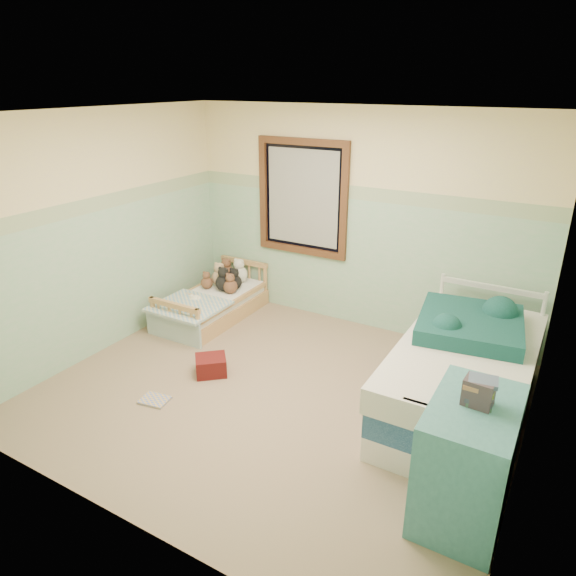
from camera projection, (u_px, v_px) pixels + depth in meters
The scene contains 30 objects.
floor at pixel (277, 394), 4.88m from camera, with size 4.20×3.60×0.02m, color #70604B.
ceiling at pixel (274, 112), 3.93m from camera, with size 4.20×3.60×0.02m, color white.
wall_back at pixel (358, 221), 5.85m from camera, with size 4.20×0.04×2.50m, color beige.
wall_front at pixel (112, 361), 2.96m from camera, with size 4.20×0.04×2.50m, color beige.
wall_left at pixel (103, 234), 5.38m from camera, with size 0.04×3.60×2.50m, color beige.
wall_right at pixel (546, 322), 3.43m from camera, with size 0.04×3.60×2.50m, color beige.
wainscot_mint at pixel (355, 264), 6.03m from camera, with size 4.20×0.01×1.50m, color #81BA91.
border_strip at pixel (359, 193), 5.72m from camera, with size 4.20×0.01×0.15m, color #5A8358.
window_frame at pixel (302, 198), 6.07m from camera, with size 1.16×0.06×1.36m, color #462613.
window_blinds at pixel (303, 198), 6.08m from camera, with size 0.92×0.01×1.12m, color #B5B6AD.
toddler_bed_frame at pixel (214, 310), 6.40m from camera, with size 0.71×1.43×0.18m, color olive.
toddler_mattress at pixel (213, 299), 6.34m from camera, with size 0.65×1.37×0.12m, color white.
patchwork_quilt at pixel (189, 306), 5.96m from camera, with size 0.78×0.71×0.03m, color #5F94C1.
plush_bed_brown at pixel (227, 272), 6.75m from camera, with size 0.20×0.20×0.20m, color brown.
plush_bed_white at pixel (239, 274), 6.66m from camera, with size 0.21×0.21×0.21m, color silver.
plush_bed_tan at pixel (220, 278), 6.55m from camera, with size 0.21×0.21×0.21m, color tan.
plush_bed_dark at pixel (234, 282), 6.45m from camera, with size 0.19×0.19×0.19m, color black.
plush_floor_cream at pixel (197, 314), 6.23m from camera, with size 0.25×0.25×0.25m, color #F5EBCE.
plush_floor_tan at pixel (191, 310), 6.34m from camera, with size 0.23×0.23×0.23m, color tan.
twin_bed_frame at pixel (459, 402), 4.55m from camera, with size 1.02×2.04×0.22m, color silver.
twin_boxspring at pixel (462, 380), 4.47m from camera, with size 1.02×2.04×0.22m, color navy.
twin_mattress at pixel (466, 358), 4.39m from camera, with size 1.06×2.08×0.22m, color silver.
teal_blanket at pixel (470, 324), 4.58m from camera, with size 0.87×0.92×0.14m, color #0F3936.
dresser at pixel (467, 460), 3.40m from camera, with size 0.53×0.85×0.85m, color teal.
book_stack at pixel (479, 392), 3.21m from camera, with size 0.18×0.14×0.18m, color #543131.
red_pillow at pixel (211, 365), 5.16m from camera, with size 0.30×0.26×0.19m, color maroon.
floor_book at pixel (155, 400), 4.75m from camera, with size 0.26×0.20×0.02m, color gold.
extra_plush_0 at pixel (230, 287), 6.32m from camera, with size 0.17×0.17×0.17m, color brown.
extra_plush_1 at pixel (224, 283), 6.39m from camera, with size 0.21×0.21×0.21m, color black.
extra_plush_2 at pixel (207, 283), 6.47m from camera, with size 0.15×0.15×0.15m, color brown.
Camera 1 is at (2.17, -3.54, 2.74)m, focal length 32.32 mm.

